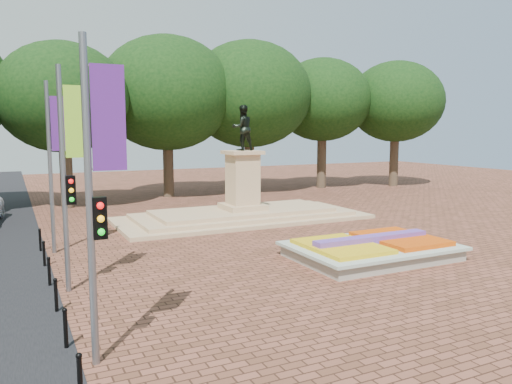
# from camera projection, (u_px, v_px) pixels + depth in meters

# --- Properties ---
(ground) EXTENTS (90.00, 90.00, 0.00)m
(ground) POSITION_uv_depth(u_px,v_px,m) (322.00, 250.00, 21.11)
(ground) COLOR brown
(ground) RESTS_ON ground
(flower_bed) EXTENTS (6.30, 4.30, 0.91)m
(flower_bed) POSITION_uv_depth(u_px,v_px,m) (372.00, 249.00, 19.73)
(flower_bed) COLOR gray
(flower_bed) RESTS_ON ground
(monument) EXTENTS (14.00, 6.00, 6.40)m
(monument) POSITION_uv_depth(u_px,v_px,m) (243.00, 204.00, 28.12)
(monument) COLOR tan
(monument) RESTS_ON ground
(tree_row_back) EXTENTS (44.80, 8.80, 10.43)m
(tree_row_back) POSITION_uv_depth(u_px,v_px,m) (215.00, 108.00, 37.32)
(tree_row_back) COLOR #35291D
(tree_row_back) RESTS_ON ground
(banner_poles) EXTENTS (0.88, 11.17, 7.00)m
(banner_poles) POSITION_uv_depth(u_px,v_px,m) (68.00, 169.00, 15.04)
(banner_poles) COLOR slate
(banner_poles) RESTS_ON ground
(bollard_row) EXTENTS (0.12, 13.12, 0.98)m
(bollard_row) POSITION_uv_depth(u_px,v_px,m) (52.00, 281.00, 15.01)
(bollard_row) COLOR black
(bollard_row) RESTS_ON ground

